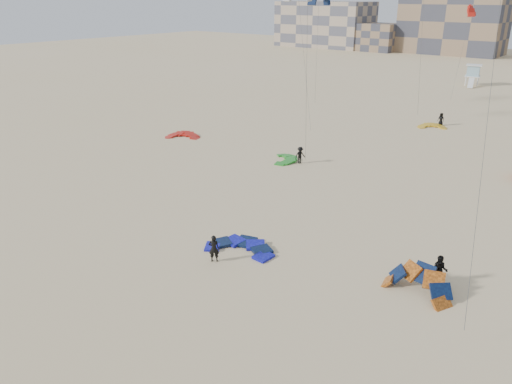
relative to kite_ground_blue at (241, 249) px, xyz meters
The scene contains 15 objects.
ground 4.32m from the kite_ground_blue, 98.76° to the right, with size 320.00×320.00×0.00m, color beige.
kite_ground_blue is the anchor object (origin of this frame).
kite_ground_orange 11.40m from the kite_ground_blue, 11.72° to the left, with size 3.94×3.22×2.37m, color orange, non-canonical shape.
kite_ground_red 29.37m from the kite_ground_blue, 143.94° to the left, with size 3.74×3.92×0.81m, color red, non-canonical shape.
kite_ground_green 19.76m from the kite_ground_blue, 117.06° to the left, with size 3.41×3.60×0.53m, color green, non-canonical shape.
kite_ground_yellow 40.53m from the kite_ground_blue, 93.13° to the left, with size 3.22×3.36×0.67m, color gold, non-canonical shape.
kitesurfer_main 2.43m from the kite_ground_blue, 97.42° to the right, with size 0.66×0.43×1.81m, color black.
kitesurfer_b 12.47m from the kite_ground_blue, 18.54° to the left, with size 0.90×0.70×1.84m, color black.
kitesurfer_c 19.14m from the kite_ground_blue, 112.14° to the left, with size 1.11×0.64×1.72m, color black.
kitesurfer_e 42.24m from the kite_ground_blue, 92.40° to the left, with size 0.81×0.53×1.66m, color black.
kite_fly_red 63.74m from the kite_ground_blue, 95.43° to the left, with size 4.03×9.18×13.72m.
lifeguard_tower_far 77.18m from the kite_ground_blue, 96.18° to the left, with size 3.25×5.54×3.83m.
condo_west_a 144.40m from the kite_ground_blue, 119.33° to the left, with size 30.00×15.00×14.00m, color tan.
condo_west_b 133.61m from the kite_ground_blue, 103.30° to the left, with size 28.00×14.00×18.00m, color #866C51.
condo_fill_left 133.76m from the kite_ground_blue, 112.26° to the left, with size 12.00×10.00×8.00m, color #866C51.
Camera 1 is at (19.89, -18.07, 15.74)m, focal length 35.00 mm.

